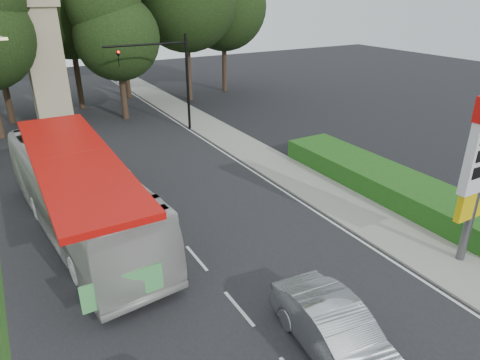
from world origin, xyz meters
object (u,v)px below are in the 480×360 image
traffic_signal_mast (170,71)px  monument (45,62)px  transit_bus (79,195)px  sedan_silver (337,333)px

traffic_signal_mast → monument: bearing=142.0°
monument → transit_bus: bearing=-94.7°
traffic_signal_mast → monument: (-7.68, 6.00, 0.43)m
traffic_signal_mast → sedan_silver: traffic_signal_mast is taller
sedan_silver → monument: bearing=102.2°
monument → transit_bus: size_ratio=0.75×
traffic_signal_mast → sedan_silver: (-4.18, -23.19, -3.83)m
traffic_signal_mast → sedan_silver: 23.88m
sedan_silver → transit_bus: bearing=119.5°
transit_bus → traffic_signal_mast: bearing=46.6°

